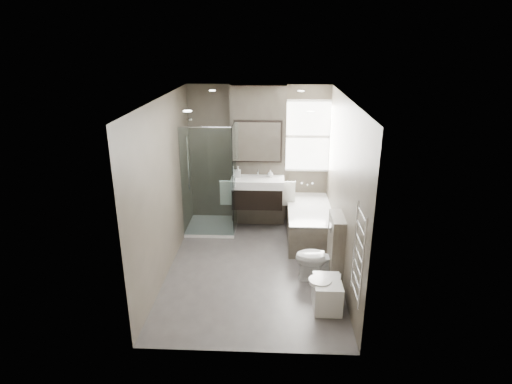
# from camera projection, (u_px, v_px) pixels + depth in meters

# --- Properties ---
(room) EXTENTS (2.70, 3.90, 2.70)m
(room) POSITION_uv_depth(u_px,v_px,m) (253.00, 189.00, 6.22)
(room) COLOR #4A4644
(room) RESTS_ON ground
(vanity_pier) EXTENTS (1.00, 0.25, 2.60)m
(vanity_pier) POSITION_uv_depth(u_px,v_px,m) (258.00, 157.00, 7.89)
(vanity_pier) COLOR #534D42
(vanity_pier) RESTS_ON ground
(vanity) EXTENTS (0.95, 0.47, 0.66)m
(vanity) POSITION_uv_depth(u_px,v_px,m) (258.00, 192.00, 7.75)
(vanity) COLOR black
(vanity) RESTS_ON vanity_pier
(mirror_cabinet) EXTENTS (0.86, 0.08, 0.76)m
(mirror_cabinet) POSITION_uv_depth(u_px,v_px,m) (258.00, 142.00, 7.62)
(mirror_cabinet) COLOR black
(mirror_cabinet) RESTS_ON vanity_pier
(towel_left) EXTENTS (0.24, 0.06, 0.44)m
(towel_left) POSITION_uv_depth(u_px,v_px,m) (227.00, 193.00, 7.76)
(towel_left) COLOR white
(towel_left) RESTS_ON vanity_pier
(towel_right) EXTENTS (0.24, 0.06, 0.44)m
(towel_right) POSITION_uv_depth(u_px,v_px,m) (288.00, 194.00, 7.71)
(towel_right) COLOR white
(towel_right) RESTS_ON vanity_pier
(shower_enclosure) EXTENTS (0.90, 0.90, 2.00)m
(shower_enclosure) POSITION_uv_depth(u_px,v_px,m) (216.00, 205.00, 7.80)
(shower_enclosure) COLOR white
(shower_enclosure) RESTS_ON ground
(bathtub) EXTENTS (0.75, 1.60, 0.57)m
(bathtub) POSITION_uv_depth(u_px,v_px,m) (309.00, 222.00, 7.55)
(bathtub) COLOR #534D42
(bathtub) RESTS_ON ground
(window) EXTENTS (0.98, 0.06, 1.33)m
(window) POSITION_uv_depth(u_px,v_px,m) (308.00, 136.00, 7.82)
(window) COLOR white
(window) RESTS_ON room
(toilet) EXTENTS (0.69, 0.42, 0.69)m
(toilet) POSITION_uv_depth(u_px,v_px,m) (319.00, 258.00, 6.24)
(toilet) COLOR white
(toilet) RESTS_ON ground
(cistern_box) EXTENTS (0.19, 0.55, 1.00)m
(cistern_box) POSITION_uv_depth(u_px,v_px,m) (336.00, 248.00, 6.21)
(cistern_box) COLOR #534D42
(cistern_box) RESTS_ON ground
(bidet) EXTENTS (0.43, 0.50, 0.52)m
(bidet) POSITION_uv_depth(u_px,v_px,m) (327.00, 293.00, 5.62)
(bidet) COLOR white
(bidet) RESTS_ON ground
(towel_radiator) EXTENTS (0.03, 0.49, 1.10)m
(towel_radiator) POSITION_uv_depth(u_px,v_px,m) (359.00, 254.00, 4.73)
(towel_radiator) COLOR silver
(towel_radiator) RESTS_ON room
(soap_bottle_a) EXTENTS (0.09, 0.09, 0.20)m
(soap_bottle_a) POSITION_uv_depth(u_px,v_px,m) (238.00, 172.00, 7.69)
(soap_bottle_a) COLOR white
(soap_bottle_a) RESTS_ON vanity
(soap_bottle_b) EXTENTS (0.10, 0.10, 0.13)m
(soap_bottle_b) POSITION_uv_depth(u_px,v_px,m) (270.00, 173.00, 7.71)
(soap_bottle_b) COLOR white
(soap_bottle_b) RESTS_ON vanity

